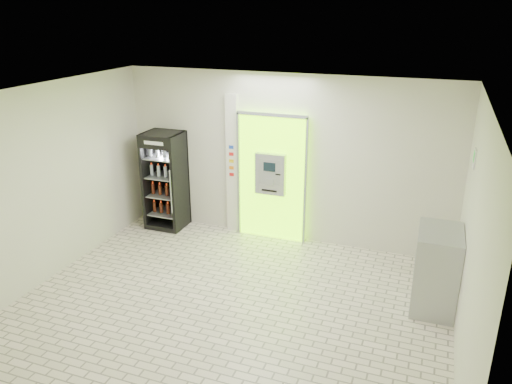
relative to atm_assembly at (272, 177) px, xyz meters
The scene contains 7 objects.
ground 2.69m from the atm_assembly, 85.26° to the right, with size 6.00×6.00×0.00m, color beige.
room_shell 2.51m from the atm_assembly, 85.26° to the right, with size 6.00×6.00×6.00m.
atm_assembly is the anchor object (origin of this frame).
pillar 0.79m from the atm_assembly, behind, with size 0.22×0.11×2.60m.
beverage_cooler 2.09m from the atm_assembly, behind, with size 0.70×0.67×1.86m.
steel_cabinet 3.28m from the atm_assembly, 26.02° to the right, with size 0.60×0.89×1.17m.
exit_sign 3.48m from the atm_assembly, 17.65° to the right, with size 0.02×0.22×0.26m.
Camera 1 is at (2.46, -5.62, 4.02)m, focal length 35.00 mm.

